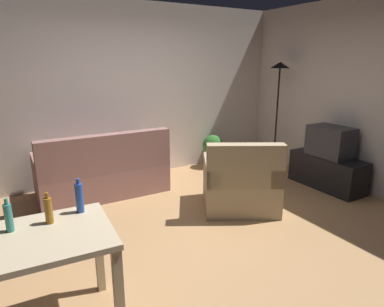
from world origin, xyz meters
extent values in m
cube|color=tan|center=(0.00, 0.00, -0.01)|extent=(5.20, 4.40, 0.02)
cube|color=silver|center=(0.00, 2.20, 1.35)|extent=(5.20, 0.10, 2.70)
cube|color=beige|center=(2.60, 0.00, 1.35)|extent=(0.10, 4.40, 2.70)
cube|color=#996B66|center=(-0.71, 1.65, 0.20)|extent=(1.73, 0.84, 0.40)
cube|color=#8C625D|center=(-0.71, 1.31, 0.66)|extent=(1.73, 0.16, 0.52)
cube|color=#926661|center=(0.08, 1.65, 0.51)|extent=(0.16, 0.84, 0.22)
cube|color=#926661|center=(-1.50, 1.65, 0.51)|extent=(0.16, 0.84, 0.22)
cube|color=black|center=(2.25, 0.21, 0.24)|extent=(0.44, 1.10, 0.48)
cube|color=#2D2D33|center=(2.25, 0.21, 0.70)|extent=(0.40, 0.60, 0.44)
cube|color=black|center=(2.46, 0.21, 0.70)|extent=(0.01, 0.52, 0.36)
cylinder|color=black|center=(2.25, 1.33, 0.01)|extent=(0.26, 0.26, 0.03)
cylinder|color=black|center=(2.25, 1.33, 0.87)|extent=(0.03, 0.03, 1.68)
cone|color=black|center=(2.25, 1.33, 1.76)|extent=(0.32, 0.32, 0.10)
cube|color=#C6B28E|center=(-1.88, -0.72, 0.74)|extent=(1.23, 0.76, 0.04)
cube|color=tan|center=(-1.34, -1.06, 0.36)|extent=(0.06, 0.06, 0.72)
cube|color=tan|center=(-1.31, -0.44, 0.36)|extent=(0.06, 0.06, 0.72)
cylinder|color=brown|center=(1.33, 1.90, 0.11)|extent=(0.24, 0.24, 0.22)
sphere|color=#2D6B28|center=(1.33, 1.90, 0.39)|extent=(0.36, 0.36, 0.36)
cube|color=tan|center=(0.70, 0.31, 0.20)|extent=(1.19, 1.17, 0.40)
cube|color=tan|center=(0.53, 0.01, 0.66)|extent=(0.86, 0.58, 0.52)
cube|color=tan|center=(1.02, 0.13, 0.51)|extent=(0.55, 0.81, 0.22)
cube|color=tan|center=(0.37, 0.49, 0.51)|extent=(0.55, 0.81, 0.22)
cylinder|color=teal|center=(-1.89, -0.57, 0.85)|extent=(0.05, 0.05, 0.19)
cylinder|color=teal|center=(-1.89, -0.57, 0.97)|extent=(0.02, 0.02, 0.04)
cylinder|color=#9E6019|center=(-1.65, -0.57, 0.85)|extent=(0.05, 0.05, 0.18)
cylinder|color=#9E6019|center=(-1.65, -0.57, 0.96)|extent=(0.02, 0.02, 0.04)
cylinder|color=#2347A3|center=(-1.43, -0.50, 0.87)|extent=(0.06, 0.06, 0.22)
cylinder|color=#2347A3|center=(-1.43, -0.50, 1.00)|extent=(0.03, 0.03, 0.04)
camera|label=1|loc=(-1.83, -2.87, 1.84)|focal=31.24mm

